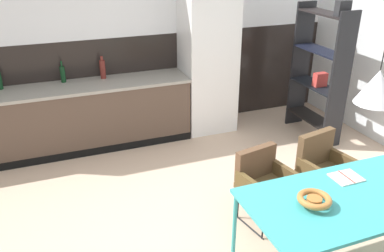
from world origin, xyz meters
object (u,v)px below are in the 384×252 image
dining_table (349,201)px  armchair_head_of_table (323,163)px  fruit_bowl (314,200)px  open_shelf_unit (320,69)px  refrigerator_column (208,66)px  pendant_lamp_over_table_near (377,87)px  bottle_wine_green (63,74)px  open_book (346,177)px  armchair_near_window (263,177)px  bottle_spice_small (103,69)px

dining_table → armchair_head_of_table: (0.42, 0.84, -0.19)m
fruit_bowl → open_shelf_unit: open_shelf_unit is taller
armchair_head_of_table → open_shelf_unit: size_ratio=0.42×
refrigerator_column → fruit_bowl: refrigerator_column is taller
open_shelf_unit → pendant_lamp_over_table_near: (-1.40, -2.34, 0.68)m
armchair_head_of_table → bottle_wine_green: bottle_wine_green is taller
fruit_bowl → open_book: size_ratio=1.07×
refrigerator_column → armchair_near_window: bearing=-98.8°
bottle_wine_green → armchair_head_of_table: bearing=-46.5°
bottle_spice_small → bottle_wine_green: size_ratio=1.06×
fruit_bowl → pendant_lamp_over_table_near: size_ratio=0.22×
bottle_wine_green → armchair_near_window: bearing=-56.2°
bottle_spice_small → open_shelf_unit: open_shelf_unit is taller
dining_table → open_shelf_unit: size_ratio=0.88×
open_book → bottle_wine_green: size_ratio=0.86×
dining_table → pendant_lamp_over_table_near: size_ratio=1.42×
armchair_near_window → open_book: open_book is taller
refrigerator_column → dining_table: bearing=-91.4°
dining_table → pendant_lamp_over_table_near: pendant_lamp_over_table_near is taller
open_book → bottle_spice_small: (-1.55, 3.03, 0.27)m
dining_table → open_book: 0.28m
dining_table → armchair_head_of_table: size_ratio=2.09×
armchair_near_window → bottle_spice_small: bottle_spice_small is taller
refrigerator_column → open_shelf_unit: bearing=-30.8°
armchair_near_window → bottle_spice_small: (-1.11, 2.41, 0.54)m
open_shelf_unit → pendant_lamp_over_table_near: 2.81m
refrigerator_column → bottle_wine_green: size_ratio=6.69×
fruit_bowl → pendant_lamp_over_table_near: bearing=-8.1°
armchair_head_of_table → bottle_spice_small: size_ratio=2.65×
refrigerator_column → bottle_spice_small: refrigerator_column is taller
open_book → armchair_near_window: bearing=125.2°
refrigerator_column → armchair_near_window: 2.31m
armchair_near_window → open_shelf_unit: 2.27m
armchair_near_window → bottle_wine_green: bearing=-67.3°
dining_table → bottle_spice_small: bearing=113.1°
bottle_wine_green → dining_table: bearing=-59.9°
bottle_wine_green → refrigerator_column: bearing=-5.7°
bottle_spice_small → dining_table: bearing=-66.9°
pendant_lamp_over_table_near → fruit_bowl: bearing=171.9°
bottle_spice_small → pendant_lamp_over_table_near: bearing=-67.3°
armchair_near_window → bottle_wine_green: bottle_wine_green is taller
fruit_bowl → open_book: (0.50, 0.23, -0.05)m
pendant_lamp_over_table_near → open_shelf_unit: bearing=59.1°
refrigerator_column → fruit_bowl: 3.11m
armchair_head_of_table → open_shelf_unit: 1.82m
armchair_near_window → bottle_wine_green: (-1.63, 2.43, 0.52)m
open_shelf_unit → pendant_lamp_over_table_near: pendant_lamp_over_table_near is taller
bottle_wine_green → open_shelf_unit: (3.31, -0.99, -0.01)m
armchair_head_of_table → refrigerator_column: bearing=-92.5°
armchair_near_window → fruit_bowl: 0.90m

